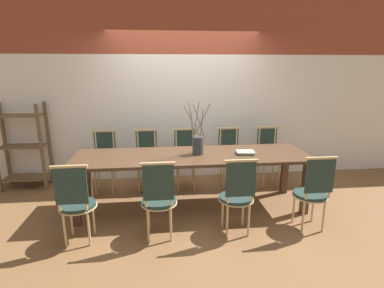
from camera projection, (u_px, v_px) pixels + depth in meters
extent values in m
plane|color=brown|center=(192.00, 207.00, 4.27)|extent=(16.00, 16.00, 0.00)
cube|color=white|center=(184.00, 118.00, 5.23)|extent=(12.00, 0.06, 2.13)
cube|color=brown|center=(184.00, 20.00, 4.83)|extent=(12.00, 0.06, 1.07)
cube|color=#4C3321|center=(192.00, 156.00, 4.08)|extent=(3.19, 0.91, 0.04)
cube|color=#4C3321|center=(75.00, 198.00, 3.69)|extent=(0.09, 0.09, 0.73)
cube|color=#4C3321|center=(306.00, 188.00, 4.00)|extent=(0.09, 0.09, 0.73)
cube|color=#4C3321|center=(88.00, 178.00, 4.36)|extent=(0.09, 0.09, 0.73)
cube|color=#4C3321|center=(285.00, 170.00, 4.66)|extent=(0.09, 0.09, 0.73)
cylinder|color=#233833|center=(78.00, 205.00, 3.34)|extent=(0.39, 0.39, 0.04)
cylinder|color=tan|center=(78.00, 207.00, 3.35)|extent=(0.42, 0.42, 0.01)
cylinder|color=tan|center=(71.00, 218.00, 3.51)|extent=(0.03, 0.03, 0.42)
cylinder|color=tan|center=(94.00, 217.00, 3.54)|extent=(0.03, 0.03, 0.42)
cylinder|color=tan|center=(65.00, 230.00, 3.26)|extent=(0.03, 0.03, 0.42)
cylinder|color=tan|center=(89.00, 229.00, 3.29)|extent=(0.03, 0.03, 0.42)
cylinder|color=tan|center=(57.00, 189.00, 3.10)|extent=(0.03, 0.03, 0.50)
cylinder|color=tan|center=(85.00, 188.00, 3.13)|extent=(0.03, 0.03, 0.50)
cube|color=#233833|center=(71.00, 186.00, 3.10)|extent=(0.33, 0.02, 0.40)
cube|color=tan|center=(69.00, 167.00, 3.05)|extent=(0.37, 0.03, 0.03)
cylinder|color=#233833|center=(159.00, 201.00, 3.43)|extent=(0.39, 0.39, 0.04)
cylinder|color=tan|center=(159.00, 203.00, 3.44)|extent=(0.42, 0.42, 0.01)
cylinder|color=tan|center=(149.00, 214.00, 3.60)|extent=(0.03, 0.03, 0.42)
cylinder|color=tan|center=(170.00, 213.00, 3.63)|extent=(0.03, 0.03, 0.42)
cylinder|color=tan|center=(148.00, 225.00, 3.36)|extent=(0.03, 0.03, 0.42)
cylinder|color=tan|center=(171.00, 224.00, 3.38)|extent=(0.03, 0.03, 0.42)
cylinder|color=tan|center=(145.00, 185.00, 3.19)|extent=(0.03, 0.03, 0.50)
cylinder|color=tan|center=(171.00, 184.00, 3.22)|extent=(0.03, 0.03, 0.50)
cube|color=#233833|center=(158.00, 183.00, 3.19)|extent=(0.33, 0.02, 0.40)
cube|color=tan|center=(158.00, 164.00, 3.15)|extent=(0.37, 0.03, 0.03)
cylinder|color=#233833|center=(236.00, 197.00, 3.53)|extent=(0.39, 0.39, 0.04)
cylinder|color=tan|center=(236.00, 199.00, 3.53)|extent=(0.42, 0.42, 0.01)
cylinder|color=tan|center=(223.00, 211.00, 3.70)|extent=(0.03, 0.03, 0.42)
cylinder|color=tan|center=(243.00, 210.00, 3.72)|extent=(0.03, 0.03, 0.42)
cylinder|color=tan|center=(227.00, 221.00, 3.45)|extent=(0.03, 0.03, 0.42)
cylinder|color=tan|center=(249.00, 220.00, 3.48)|extent=(0.03, 0.03, 0.42)
cylinder|color=tan|center=(228.00, 182.00, 3.28)|extent=(0.03, 0.03, 0.50)
cylinder|color=tan|center=(253.00, 181.00, 3.31)|extent=(0.03, 0.03, 0.50)
cube|color=#233833|center=(241.00, 179.00, 3.29)|extent=(0.33, 0.02, 0.40)
cube|color=tan|center=(242.00, 161.00, 3.24)|extent=(0.37, 0.03, 0.03)
cylinder|color=#233833|center=(310.00, 194.00, 3.62)|extent=(0.39, 0.39, 0.04)
cylinder|color=tan|center=(310.00, 196.00, 3.63)|extent=(0.42, 0.42, 0.01)
cylinder|color=tan|center=(294.00, 207.00, 3.79)|extent=(0.03, 0.03, 0.42)
cylinder|color=tan|center=(313.00, 206.00, 3.82)|extent=(0.03, 0.03, 0.42)
cylinder|color=tan|center=(303.00, 217.00, 3.54)|extent=(0.03, 0.03, 0.42)
cylinder|color=tan|center=(324.00, 216.00, 3.57)|extent=(0.03, 0.03, 0.42)
cylinder|color=tan|center=(308.00, 179.00, 3.38)|extent=(0.03, 0.03, 0.50)
cylinder|color=tan|center=(331.00, 178.00, 3.41)|extent=(0.03, 0.03, 0.50)
cube|color=#233833|center=(320.00, 176.00, 3.38)|extent=(0.33, 0.02, 0.40)
cube|color=tan|center=(322.00, 158.00, 3.33)|extent=(0.37, 0.03, 0.03)
cylinder|color=#233833|center=(104.00, 165.00, 4.70)|extent=(0.39, 0.39, 0.04)
cylinder|color=tan|center=(104.00, 166.00, 4.70)|extent=(0.42, 0.42, 0.01)
cylinder|color=tan|center=(112.00, 181.00, 4.65)|extent=(0.03, 0.03, 0.42)
cylinder|color=tan|center=(96.00, 182.00, 4.62)|extent=(0.03, 0.03, 0.42)
cylinder|color=tan|center=(115.00, 175.00, 4.89)|extent=(0.03, 0.03, 0.42)
cylinder|color=tan|center=(99.00, 176.00, 4.87)|extent=(0.03, 0.03, 0.42)
cylinder|color=tan|center=(114.00, 145.00, 4.80)|extent=(0.03, 0.03, 0.50)
cylinder|color=tan|center=(96.00, 146.00, 4.78)|extent=(0.03, 0.03, 0.50)
cube|color=#233833|center=(105.00, 144.00, 4.79)|extent=(0.33, 0.02, 0.40)
cube|color=tan|center=(104.00, 131.00, 4.73)|extent=(0.37, 0.03, 0.03)
cylinder|color=#233833|center=(147.00, 163.00, 4.77)|extent=(0.39, 0.39, 0.04)
cylinder|color=tan|center=(147.00, 165.00, 4.77)|extent=(0.42, 0.42, 0.01)
cylinder|color=tan|center=(155.00, 179.00, 4.71)|extent=(0.03, 0.03, 0.42)
cylinder|color=tan|center=(139.00, 180.00, 4.69)|extent=(0.03, 0.03, 0.42)
cylinder|color=tan|center=(155.00, 174.00, 4.96)|extent=(0.03, 0.03, 0.42)
cylinder|color=tan|center=(140.00, 174.00, 4.93)|extent=(0.03, 0.03, 0.42)
cylinder|color=tan|center=(155.00, 144.00, 4.87)|extent=(0.03, 0.03, 0.50)
cylinder|color=tan|center=(138.00, 145.00, 4.84)|extent=(0.03, 0.03, 0.50)
cube|color=#233833|center=(146.00, 143.00, 4.86)|extent=(0.33, 0.02, 0.40)
cube|color=tan|center=(146.00, 130.00, 4.80)|extent=(0.37, 0.03, 0.03)
cylinder|color=#233833|center=(186.00, 162.00, 4.83)|extent=(0.39, 0.39, 0.04)
cylinder|color=tan|center=(186.00, 163.00, 4.84)|extent=(0.42, 0.42, 0.01)
cylinder|color=tan|center=(194.00, 178.00, 4.78)|extent=(0.03, 0.03, 0.42)
cylinder|color=tan|center=(178.00, 179.00, 4.75)|extent=(0.03, 0.03, 0.42)
cylinder|color=tan|center=(193.00, 172.00, 5.02)|extent=(0.03, 0.03, 0.42)
cylinder|color=tan|center=(177.00, 173.00, 5.00)|extent=(0.03, 0.03, 0.42)
cylinder|color=tan|center=(193.00, 143.00, 4.94)|extent=(0.03, 0.03, 0.50)
cylinder|color=tan|center=(176.00, 144.00, 4.91)|extent=(0.03, 0.03, 0.50)
cube|color=#233833|center=(185.00, 142.00, 4.92)|extent=(0.33, 0.02, 0.40)
cube|color=tan|center=(184.00, 129.00, 4.86)|extent=(0.37, 0.03, 0.03)
cylinder|color=#233833|center=(230.00, 161.00, 4.91)|extent=(0.39, 0.39, 0.04)
cylinder|color=tan|center=(230.00, 162.00, 4.91)|extent=(0.42, 0.42, 0.01)
cylinder|color=tan|center=(239.00, 176.00, 4.85)|extent=(0.03, 0.03, 0.42)
cylinder|color=tan|center=(224.00, 177.00, 4.83)|extent=(0.03, 0.03, 0.42)
cylinder|color=tan|center=(235.00, 171.00, 5.10)|extent=(0.03, 0.03, 0.42)
cylinder|color=tan|center=(221.00, 171.00, 5.07)|extent=(0.03, 0.03, 0.42)
cylinder|color=tan|center=(236.00, 142.00, 5.01)|extent=(0.03, 0.03, 0.50)
cylinder|color=tan|center=(220.00, 142.00, 4.98)|extent=(0.03, 0.03, 0.50)
cube|color=#233833|center=(228.00, 141.00, 5.00)|extent=(0.33, 0.02, 0.40)
cube|color=tan|center=(229.00, 128.00, 4.94)|extent=(0.37, 0.03, 0.03)
cylinder|color=#233833|center=(269.00, 159.00, 4.97)|extent=(0.39, 0.39, 0.04)
cylinder|color=tan|center=(269.00, 161.00, 4.98)|extent=(0.42, 0.42, 0.01)
cylinder|color=tan|center=(279.00, 175.00, 4.92)|extent=(0.03, 0.03, 0.42)
cylinder|color=tan|center=(264.00, 175.00, 4.90)|extent=(0.03, 0.03, 0.42)
cylinder|color=tan|center=(273.00, 169.00, 5.17)|extent=(0.03, 0.03, 0.42)
cylinder|color=tan|center=(259.00, 170.00, 5.14)|extent=(0.03, 0.03, 0.42)
cylinder|color=tan|center=(275.00, 141.00, 5.08)|extent=(0.03, 0.03, 0.50)
cylinder|color=tan|center=(259.00, 141.00, 5.05)|extent=(0.03, 0.03, 0.50)
cube|color=#233833|center=(267.00, 140.00, 5.06)|extent=(0.33, 0.02, 0.40)
cube|color=tan|center=(268.00, 127.00, 5.01)|extent=(0.37, 0.03, 0.03)
cylinder|color=#33383D|center=(198.00, 145.00, 4.07)|extent=(0.15, 0.15, 0.25)
cylinder|color=#473828|center=(203.00, 119.00, 4.07)|extent=(0.19, 0.16, 0.44)
cylinder|color=#473828|center=(192.00, 125.00, 3.98)|extent=(0.01, 0.18, 0.34)
cylinder|color=#473828|center=(191.00, 120.00, 3.94)|extent=(0.07, 0.19, 0.46)
cylinder|color=#473828|center=(192.00, 123.00, 3.87)|extent=(0.22, 0.19, 0.43)
cylinder|color=#473828|center=(199.00, 122.00, 3.91)|extent=(0.16, 0.02, 0.44)
cylinder|color=#473828|center=(202.00, 123.00, 4.00)|extent=(0.02, 0.11, 0.38)
cylinder|color=#473828|center=(196.00, 119.00, 4.01)|extent=(0.09, 0.04, 0.47)
cube|color=#1E6B4C|center=(246.00, 153.00, 4.11)|extent=(0.22, 0.20, 0.02)
cube|color=beige|center=(245.00, 152.00, 4.10)|extent=(0.26, 0.20, 0.02)
cube|color=brown|center=(41.00, 149.00, 4.67)|extent=(0.04, 0.04, 1.39)
cube|color=brown|center=(5.00, 144.00, 4.93)|extent=(0.04, 0.04, 1.39)
cube|color=brown|center=(49.00, 143.00, 5.00)|extent=(0.04, 0.04, 1.39)
cube|color=brown|center=(27.00, 177.00, 4.93)|extent=(0.69, 0.34, 0.02)
cube|color=brown|center=(23.00, 146.00, 4.80)|extent=(0.69, 0.34, 0.02)
cube|color=brown|center=(18.00, 115.00, 4.67)|extent=(0.69, 0.34, 0.02)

